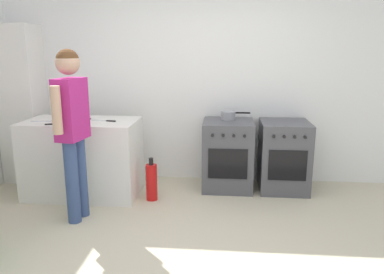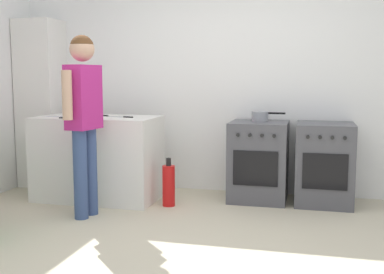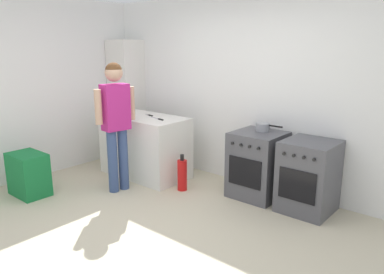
{
  "view_description": "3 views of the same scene",
  "coord_description": "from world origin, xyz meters",
  "px_view_note": "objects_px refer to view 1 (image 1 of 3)",
  "views": [
    {
      "loc": [
        0.3,
        -2.9,
        1.71
      ],
      "look_at": [
        -0.01,
        0.66,
        0.86
      ],
      "focal_mm": 35.0,
      "sensor_mm": 36.0,
      "label": 1
    },
    {
      "loc": [
        0.89,
        -3.55,
        1.33
      ],
      "look_at": [
        -0.22,
        0.89,
        0.75
      ],
      "focal_mm": 45.0,
      "sensor_mm": 36.0,
      "label": 2
    },
    {
      "loc": [
        2.66,
        -2.46,
        1.93
      ],
      "look_at": [
        0.05,
        0.63,
        0.92
      ],
      "focal_mm": 35.0,
      "sensor_mm": 36.0,
      "label": 3
    }
  ],
  "objects_px": {
    "fire_extinguisher": "(152,182)",
    "larder_cabinet": "(23,105)",
    "oven_right": "(284,156)",
    "knife_chef": "(104,121)",
    "knife_bread": "(48,121)",
    "pot": "(228,115)",
    "oven_left": "(228,155)",
    "knife_paring": "(84,119)",
    "person": "(72,120)",
    "knife_utility": "(56,124)"
  },
  "relations": [
    {
      "from": "person",
      "to": "knife_paring",
      "type": "bearing_deg",
      "value": 102.74
    },
    {
      "from": "knife_paring",
      "to": "person",
      "type": "bearing_deg",
      "value": -77.26
    },
    {
      "from": "knife_paring",
      "to": "larder_cabinet",
      "type": "bearing_deg",
      "value": 158.45
    },
    {
      "from": "knife_paring",
      "to": "oven_left",
      "type": "bearing_deg",
      "value": 9.2
    },
    {
      "from": "oven_left",
      "to": "pot",
      "type": "xyz_separation_m",
      "value": [
        -0.0,
        0.1,
        0.48
      ]
    },
    {
      "from": "knife_utility",
      "to": "person",
      "type": "height_order",
      "value": "person"
    },
    {
      "from": "fire_extinguisher",
      "to": "person",
      "type": "bearing_deg",
      "value": -139.85
    },
    {
      "from": "knife_utility",
      "to": "larder_cabinet",
      "type": "relative_size",
      "value": 0.12
    },
    {
      "from": "fire_extinguisher",
      "to": "larder_cabinet",
      "type": "height_order",
      "value": "larder_cabinet"
    },
    {
      "from": "oven_left",
      "to": "knife_chef",
      "type": "distance_m",
      "value": 1.54
    },
    {
      "from": "oven_left",
      "to": "knife_chef",
      "type": "height_order",
      "value": "knife_chef"
    },
    {
      "from": "person",
      "to": "fire_extinguisher",
      "type": "xyz_separation_m",
      "value": [
        0.66,
        0.55,
        -0.82
      ]
    },
    {
      "from": "pot",
      "to": "person",
      "type": "bearing_deg",
      "value": -143.43
    },
    {
      "from": "knife_bread",
      "to": "fire_extinguisher",
      "type": "height_order",
      "value": "knife_bread"
    },
    {
      "from": "pot",
      "to": "knife_chef",
      "type": "height_order",
      "value": "pot"
    },
    {
      "from": "pot",
      "to": "person",
      "type": "xyz_separation_m",
      "value": [
        -1.52,
        -1.13,
        0.13
      ]
    },
    {
      "from": "oven_right",
      "to": "knife_chef",
      "type": "relative_size",
      "value": 2.75
    },
    {
      "from": "knife_utility",
      "to": "knife_bread",
      "type": "relative_size",
      "value": 0.7
    },
    {
      "from": "pot",
      "to": "fire_extinguisher",
      "type": "relative_size",
      "value": 0.72
    },
    {
      "from": "knife_bread",
      "to": "person",
      "type": "distance_m",
      "value": 0.78
    },
    {
      "from": "pot",
      "to": "knife_paring",
      "type": "distance_m",
      "value": 1.74
    },
    {
      "from": "oven_right",
      "to": "pot",
      "type": "bearing_deg",
      "value": 171.68
    },
    {
      "from": "pot",
      "to": "knife_chef",
      "type": "bearing_deg",
      "value": -161.18
    },
    {
      "from": "knife_paring",
      "to": "knife_utility",
      "type": "height_order",
      "value": "same"
    },
    {
      "from": "fire_extinguisher",
      "to": "oven_left",
      "type": "bearing_deg",
      "value": 28.78
    },
    {
      "from": "knife_utility",
      "to": "knife_bread",
      "type": "distance_m",
      "value": 0.22
    },
    {
      "from": "oven_right",
      "to": "larder_cabinet",
      "type": "height_order",
      "value": "larder_cabinet"
    },
    {
      "from": "knife_chef",
      "to": "knife_bread",
      "type": "xyz_separation_m",
      "value": [
        -0.63,
        -0.08,
        -0.0
      ]
    },
    {
      "from": "knife_bread",
      "to": "fire_extinguisher",
      "type": "bearing_deg",
      "value": -0.55
    },
    {
      "from": "oven_right",
      "to": "larder_cabinet",
      "type": "bearing_deg",
      "value": 178.25
    },
    {
      "from": "knife_chef",
      "to": "knife_bread",
      "type": "relative_size",
      "value": 0.88
    },
    {
      "from": "knife_bread",
      "to": "person",
      "type": "xyz_separation_m",
      "value": [
        0.52,
        -0.56,
        0.13
      ]
    },
    {
      "from": "oven_left",
      "to": "larder_cabinet",
      "type": "relative_size",
      "value": 0.42
    },
    {
      "from": "knife_chef",
      "to": "knife_utility",
      "type": "bearing_deg",
      "value": -153.08
    },
    {
      "from": "oven_left",
      "to": "knife_utility",
      "type": "distance_m",
      "value": 2.04
    },
    {
      "from": "oven_right",
      "to": "fire_extinguisher",
      "type": "bearing_deg",
      "value": -162.9
    },
    {
      "from": "pot",
      "to": "knife_utility",
      "type": "relative_size",
      "value": 1.47
    },
    {
      "from": "larder_cabinet",
      "to": "knife_paring",
      "type": "bearing_deg",
      "value": -21.55
    },
    {
      "from": "oven_left",
      "to": "knife_chef",
      "type": "relative_size",
      "value": 2.75
    },
    {
      "from": "oven_right",
      "to": "knife_chef",
      "type": "xyz_separation_m",
      "value": [
        -2.1,
        -0.38,
        0.48
      ]
    },
    {
      "from": "pot",
      "to": "fire_extinguisher",
      "type": "height_order",
      "value": "pot"
    },
    {
      "from": "knife_chef",
      "to": "person",
      "type": "bearing_deg",
      "value": -99.39
    },
    {
      "from": "knife_paring",
      "to": "fire_extinguisher",
      "type": "xyz_separation_m",
      "value": [
        0.83,
        -0.2,
        -0.69
      ]
    },
    {
      "from": "pot",
      "to": "knife_bread",
      "type": "relative_size",
      "value": 1.03
    },
    {
      "from": "pot",
      "to": "larder_cabinet",
      "type": "xyz_separation_m",
      "value": [
        -2.65,
        0.0,
        0.1
      ]
    },
    {
      "from": "oven_right",
      "to": "fire_extinguisher",
      "type": "relative_size",
      "value": 1.7
    },
    {
      "from": "pot",
      "to": "knife_chef",
      "type": "relative_size",
      "value": 1.17
    },
    {
      "from": "knife_chef",
      "to": "person",
      "type": "distance_m",
      "value": 0.67
    },
    {
      "from": "knife_paring",
      "to": "oven_right",
      "type": "bearing_deg",
      "value": 6.58
    },
    {
      "from": "person",
      "to": "oven_left",
      "type": "bearing_deg",
      "value": 34.05
    }
  ]
}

